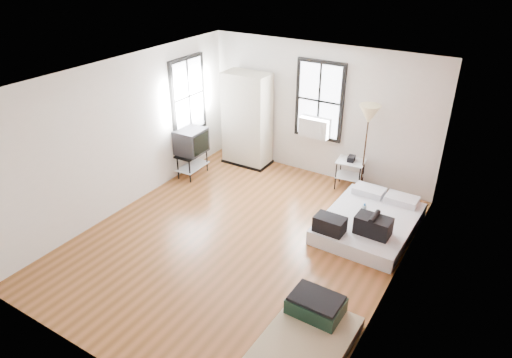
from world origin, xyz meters
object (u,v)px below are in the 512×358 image
Objects in this scene: mattress_main at (369,222)px; floor_lamp at (369,118)px; mattress_bare at (302,342)px; wardrobe at (247,120)px; side_table at (350,166)px; tv_stand at (191,143)px.

floor_lamp is at bearing 117.06° from mattress_main.
mattress_main is at bearing 94.73° from mattress_bare.
floor_lamp is (-0.78, 4.21, 1.47)m from mattress_bare.
wardrobe is 2.90× the size of side_table.
tv_stand reaches higher than mattress_main.
mattress_main is 1.96m from floor_lamp.
wardrobe is at bearing 160.87° from mattress_main.
floor_lamp reaches higher than side_table.
wardrobe reaches higher than mattress_bare.
side_table is at bearing 104.98° from mattress_bare.
side_table is (-1.05, 4.28, 0.36)m from mattress_bare.
mattress_main is 1.09× the size of floor_lamp.
side_table is 3.33m from tv_stand.
wardrobe is at bearing 58.05° from tv_stand.
wardrobe is 1.12× the size of floor_lamp.
side_table is at bearing 19.50° from tv_stand.
mattress_main is at bearing -56.15° from side_table.
floor_lamp is (0.27, -0.07, 1.10)m from side_table.
mattress_bare is 2.69× the size of side_table.
wardrobe is at bearing 130.76° from mattress_bare.
tv_stand is (-3.96, 0.07, 0.58)m from mattress_main.
tv_stand reaches higher than mattress_bare.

